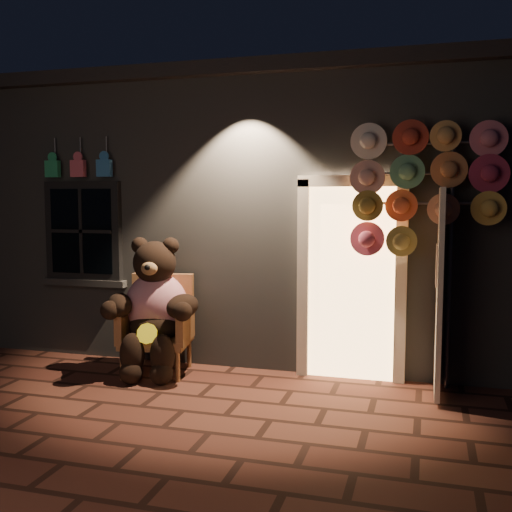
% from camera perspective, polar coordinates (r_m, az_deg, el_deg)
% --- Properties ---
extents(ground, '(60.00, 60.00, 0.00)m').
position_cam_1_polar(ground, '(5.72, -7.01, -14.42)').
color(ground, '#592F22').
rests_on(ground, ground).
extents(shop_building, '(7.30, 5.95, 3.51)m').
position_cam_1_polar(shop_building, '(9.18, 2.69, 4.20)').
color(shop_building, slate).
rests_on(shop_building, ground).
extents(wicker_armchair, '(0.84, 0.79, 1.08)m').
position_cam_1_polar(wicker_armchair, '(6.85, -9.27, -6.40)').
color(wicker_armchair, '#AD6F43').
rests_on(wicker_armchair, ground).
extents(teddy_bear, '(1.09, 0.93, 1.53)m').
position_cam_1_polar(teddy_bear, '(6.68, -9.68, -4.87)').
color(teddy_bear, '#A91231').
rests_on(teddy_bear, ground).
extents(hat_rack, '(1.54, 0.22, 2.72)m').
position_cam_1_polar(hat_rack, '(6.22, 15.46, 6.54)').
color(hat_rack, '#59595E').
rests_on(hat_rack, ground).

